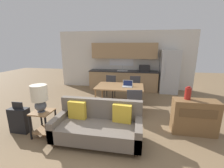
{
  "coord_description": "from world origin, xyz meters",
  "views": [
    {
      "loc": [
        0.7,
        -2.59,
        2.0
      ],
      "look_at": [
        -0.03,
        1.5,
        0.95
      ],
      "focal_mm": 24.0,
      "sensor_mm": 36.0,
      "label": 1
    }
  ],
  "objects_px": {
    "vase": "(188,93)",
    "dining_chair_far_right": "(135,87)",
    "couch": "(98,125)",
    "dining_chair_far_left": "(110,86)",
    "credenza": "(194,117)",
    "dining_chair_near_right": "(134,102)",
    "laptop": "(128,85)",
    "table_lamp": "(39,96)",
    "side_table": "(43,120)",
    "dining_table": "(120,88)",
    "refrigerator": "(169,72)",
    "suitcase": "(20,120)"
  },
  "relations": [
    {
      "from": "refrigerator",
      "to": "dining_chair_far_left",
      "type": "height_order",
      "value": "refrigerator"
    },
    {
      "from": "table_lamp",
      "to": "credenza",
      "type": "bearing_deg",
      "value": 12.35
    },
    {
      "from": "dining_chair_far_left",
      "to": "laptop",
      "type": "height_order",
      "value": "laptop"
    },
    {
      "from": "table_lamp",
      "to": "dining_chair_far_right",
      "type": "distance_m",
      "value": 3.51
    },
    {
      "from": "dining_chair_far_right",
      "to": "dining_chair_far_left",
      "type": "bearing_deg",
      "value": 176.03
    },
    {
      "from": "suitcase",
      "to": "credenza",
      "type": "bearing_deg",
      "value": 9.58
    },
    {
      "from": "laptop",
      "to": "dining_table",
      "type": "bearing_deg",
      "value": 177.96
    },
    {
      "from": "dining_chair_far_right",
      "to": "dining_chair_near_right",
      "type": "distance_m",
      "value": 1.67
    },
    {
      "from": "dining_chair_near_right",
      "to": "laptop",
      "type": "bearing_deg",
      "value": -80.78
    },
    {
      "from": "side_table",
      "to": "suitcase",
      "type": "xyz_separation_m",
      "value": [
        -0.65,
        0.04,
        -0.09
      ]
    },
    {
      "from": "couch",
      "to": "suitcase",
      "type": "height_order",
      "value": "couch"
    },
    {
      "from": "side_table",
      "to": "dining_chair_far_right",
      "type": "xyz_separation_m",
      "value": [
        1.96,
        2.85,
        0.1
      ]
    },
    {
      "from": "dining_chair_near_right",
      "to": "table_lamp",
      "type": "bearing_deg",
      "value": 23.76
    },
    {
      "from": "refrigerator",
      "to": "table_lamp",
      "type": "xyz_separation_m",
      "value": [
        -3.38,
        -4.06,
        0.02
      ]
    },
    {
      "from": "vase",
      "to": "dining_chair_far_right",
      "type": "height_order",
      "value": "vase"
    },
    {
      "from": "dining_chair_far_right",
      "to": "table_lamp",
      "type": "bearing_deg",
      "value": -128.92
    },
    {
      "from": "couch",
      "to": "vase",
      "type": "xyz_separation_m",
      "value": [
        1.94,
        0.7,
        0.62
      ]
    },
    {
      "from": "couch",
      "to": "dining_chair_far_left",
      "type": "height_order",
      "value": "dining_chair_far_left"
    },
    {
      "from": "dining_chair_near_right",
      "to": "couch",
      "type": "bearing_deg",
      "value": 49.85
    },
    {
      "from": "dining_chair_near_right",
      "to": "laptop",
      "type": "height_order",
      "value": "laptop"
    },
    {
      "from": "credenza",
      "to": "dining_chair_far_right",
      "type": "bearing_deg",
      "value": 123.89
    },
    {
      "from": "vase",
      "to": "laptop",
      "type": "height_order",
      "value": "vase"
    },
    {
      "from": "dining_chair_far_left",
      "to": "suitcase",
      "type": "bearing_deg",
      "value": -113.86
    },
    {
      "from": "dining_table",
      "to": "credenza",
      "type": "height_order",
      "value": "credenza"
    },
    {
      "from": "refrigerator",
      "to": "table_lamp",
      "type": "distance_m",
      "value": 5.28
    },
    {
      "from": "refrigerator",
      "to": "dining_table",
      "type": "relative_size",
      "value": 1.2
    },
    {
      "from": "dining_table",
      "to": "couch",
      "type": "bearing_deg",
      "value": -96.16
    },
    {
      "from": "suitcase",
      "to": "table_lamp",
      "type": "bearing_deg",
      "value": -5.36
    },
    {
      "from": "table_lamp",
      "to": "laptop",
      "type": "bearing_deg",
      "value": 49.12
    },
    {
      "from": "dining_chair_far_left",
      "to": "credenza",
      "type": "bearing_deg",
      "value": -34.83
    },
    {
      "from": "dining_table",
      "to": "table_lamp",
      "type": "bearing_deg",
      "value": -126.1
    },
    {
      "from": "side_table",
      "to": "dining_chair_far_right",
      "type": "height_order",
      "value": "dining_chair_far_right"
    },
    {
      "from": "dining_chair_near_right",
      "to": "side_table",
      "type": "bearing_deg",
      "value": 23.46
    },
    {
      "from": "table_lamp",
      "to": "dining_chair_far_right",
      "type": "height_order",
      "value": "table_lamp"
    },
    {
      "from": "table_lamp",
      "to": "laptop",
      "type": "xyz_separation_m",
      "value": [
        1.74,
        2.01,
        -0.18
      ]
    },
    {
      "from": "table_lamp",
      "to": "credenza",
      "type": "relative_size",
      "value": 0.63
    },
    {
      "from": "couch",
      "to": "dining_chair_far_right",
      "type": "xyz_separation_m",
      "value": [
        0.7,
        2.77,
        0.16
      ]
    },
    {
      "from": "table_lamp",
      "to": "dining_chair_far_left",
      "type": "distance_m",
      "value": 3.06
    },
    {
      "from": "dining_table",
      "to": "vase",
      "type": "xyz_separation_m",
      "value": [
        1.73,
        -1.24,
        0.29
      ]
    },
    {
      "from": "dining_table",
      "to": "laptop",
      "type": "bearing_deg",
      "value": -4.08
    },
    {
      "from": "dining_chair_far_right",
      "to": "dining_table",
      "type": "bearing_deg",
      "value": -124.74
    },
    {
      "from": "laptop",
      "to": "dining_chair_far_left",
      "type": "bearing_deg",
      "value": 133.45
    },
    {
      "from": "table_lamp",
      "to": "credenza",
      "type": "distance_m",
      "value": 3.52
    },
    {
      "from": "dining_chair_far_right",
      "to": "dining_chair_far_left",
      "type": "distance_m",
      "value": 0.97
    },
    {
      "from": "vase",
      "to": "dining_chair_near_right",
      "type": "bearing_deg",
      "value": 161.4
    },
    {
      "from": "dining_chair_far_left",
      "to": "dining_chair_far_right",
      "type": "bearing_deg",
      "value": 7.01
    },
    {
      "from": "side_table",
      "to": "vase",
      "type": "bearing_deg",
      "value": 13.52
    },
    {
      "from": "credenza",
      "to": "dining_chair_far_left",
      "type": "distance_m",
      "value": 3.2
    },
    {
      "from": "dining_table",
      "to": "dining_chair_near_right",
      "type": "xyz_separation_m",
      "value": [
        0.5,
        -0.83,
        -0.17
      ]
    },
    {
      "from": "couch",
      "to": "vase",
      "type": "height_order",
      "value": "vase"
    }
  ]
}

